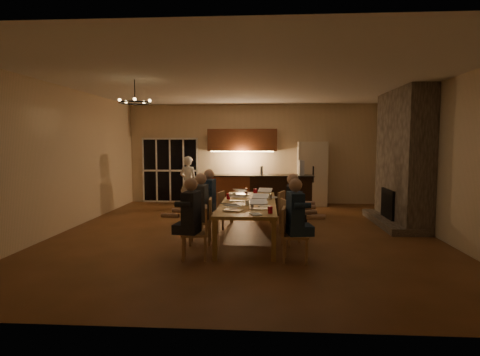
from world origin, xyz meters
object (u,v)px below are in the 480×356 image
can_cola (247,191)px  laptop_c (237,196)px  chair_right_far (290,212)px  can_right (270,197)px  chair_left_mid (200,221)px  laptop_f (264,191)px  bar_island (281,194)px  plate_left (231,209)px  mug_back (234,194)px  bar_bottle (262,171)px  laptop_b (259,203)px  redcup_far (255,191)px  person_right_mid (292,209)px  plate_far (272,197)px  laptop_d (260,197)px  dining_table (249,220)px  standing_person (188,182)px  person_right_near (295,220)px  chair_left_far (213,211)px  redcup_near (270,210)px  person_left_mid (201,209)px  person_left_far (209,200)px  chandelier (135,103)px  redcup_mid (228,196)px  plate_near (265,206)px  chair_left_near (194,233)px  mug_front (247,203)px  bar_blender (301,168)px  laptop_a (233,204)px  can_silver (252,204)px  person_left_near (191,219)px  chair_right_mid (294,222)px  laptop_e (243,190)px  refrigerator (312,174)px

can_cola → laptop_c: bearing=-95.3°
chair_right_far → can_right: 0.63m
chair_left_mid → laptop_f: (1.23, 1.51, 0.42)m
bar_island → plate_left: size_ratio=7.85×
mug_back → bar_bottle: 2.23m
laptop_b → redcup_far: size_ratio=2.67×
laptop_c → person_right_mid: bearing=151.7°
plate_far → chair_right_far: bearing=-9.2°
laptop_d → plate_left: (-0.50, -0.86, -0.10)m
dining_table → laptop_b: bearing=-75.3°
can_cola → chair_right_far: bearing=-39.5°
chair_right_far → can_right: bearing=139.7°
laptop_d → redcup_far: (-0.13, 1.42, -0.05)m
standing_person → plate_left: (1.70, -4.64, -0.03)m
dining_table → laptop_f: laptop_f is taller
chair_left_mid → mug_back: (0.55, 1.33, 0.36)m
plate_left → person_right_near: bearing=-30.2°
chair_left_far → laptop_d: 1.32m
redcup_near → can_cola: same height
bar_island → chair_right_far: size_ratio=1.99×
dining_table → redcup_near: redcup_near is taller
person_left_mid → person_left_far: size_ratio=1.00×
laptop_b → plate_far: laptop_b is taller
standing_person → chandelier: 4.44m
bar_island → person_left_far: (-1.66, -2.25, 0.15)m
bar_island → can_cola: bar_island is taller
redcup_far → plate_far: size_ratio=0.45×
redcup_mid → plate_left: 1.34m
person_left_mid → plate_near: bearing=88.7°
redcup_far → can_cola: (-0.22, 0.10, 0.00)m
chair_left_near → person_left_far: size_ratio=0.64×
mug_front → plate_left: (-0.26, -0.52, -0.04)m
dining_table → chair_right_far: bearing=34.6°
bar_blender → laptop_a: bearing=-121.3°
chandelier → can_silver: 3.07m
person_left_far → redcup_far: size_ratio=11.50×
person_left_near → plate_left: 0.90m
bar_island → mug_front: size_ratio=17.67×
chair_right_mid → mug_back: bearing=24.1°
bar_island → mug_back: (-1.12, -2.11, 0.26)m
plate_left → bar_bottle: bar_bottle is taller
laptop_e → laptop_d: bearing=129.5°
person_left_near → bar_bottle: bearing=174.4°
laptop_c → chair_right_mid: bearing=150.0°
person_right_near → plate_near: 1.11m
refrigerator → chandelier: (-4.03, -4.82, 1.75)m
plate_left → plate_far: same height
refrigerator → bar_island: bearing=-122.2°
laptop_e → bar_bottle: bearing=-83.0°
dining_table → mug_back: (-0.36, 0.79, 0.43)m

